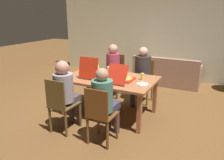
% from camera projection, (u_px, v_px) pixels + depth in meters
% --- Properties ---
extents(ground_plane, '(20.00, 20.00, 0.00)m').
position_uv_depth(ground_plane, '(110.00, 113.00, 4.51)').
color(ground_plane, brown).
extents(back_wall, '(6.57, 0.12, 2.67)m').
position_uv_depth(back_wall, '(156.00, 34.00, 6.77)').
color(back_wall, beige).
rests_on(back_wall, ground).
extents(dining_table, '(1.76, 1.10, 0.75)m').
position_uv_depth(dining_table, '(110.00, 82.00, 4.31)').
color(dining_table, '#9B5D3A').
rests_on(dining_table, ground).
extents(chair_0, '(0.39, 0.46, 0.95)m').
position_uv_depth(chair_0, '(61.00, 104.00, 3.68)').
color(chair_0, brown).
rests_on(chair_0, ground).
extents(person_0, '(0.33, 0.50, 1.22)m').
position_uv_depth(person_0, '(65.00, 89.00, 3.74)').
color(person_0, '#423639').
rests_on(person_0, ground).
extents(chair_1, '(0.42, 0.40, 0.95)m').
position_uv_depth(chair_1, '(144.00, 78.00, 5.03)').
color(chair_1, brown).
rests_on(chair_1, ground).
extents(person_1, '(0.35, 0.56, 1.25)m').
position_uv_depth(person_1, '(142.00, 71.00, 4.85)').
color(person_1, '#2B2F3E').
rests_on(person_1, ground).
extents(chair_2, '(0.43, 0.41, 1.00)m').
position_uv_depth(chair_2, '(115.00, 74.00, 5.41)').
color(chair_2, brown).
rests_on(chair_2, ground).
extents(person_2, '(0.32, 0.55, 1.26)m').
position_uv_depth(person_2, '(112.00, 67.00, 5.22)').
color(person_2, '#3A3A4E').
rests_on(person_2, ground).
extents(chair_3, '(0.40, 0.39, 0.92)m').
position_uv_depth(chair_3, '(100.00, 114.00, 3.33)').
color(chair_3, brown).
rests_on(chair_3, ground).
extents(person_3, '(0.32, 0.55, 1.19)m').
position_uv_depth(person_3, '(104.00, 99.00, 3.40)').
color(person_3, '#312F45').
rests_on(person_3, ground).
extents(pizza_box_0, '(0.40, 0.48, 0.42)m').
position_uv_depth(pizza_box_0, '(94.00, 74.00, 4.33)').
color(pizza_box_0, red).
rests_on(pizza_box_0, dining_table).
extents(pizza_box_1, '(0.37, 0.57, 0.34)m').
position_uv_depth(pizza_box_1, '(122.00, 78.00, 4.10)').
color(pizza_box_1, '#AD2010').
rests_on(pizza_box_1, dining_table).
extents(plate_0, '(0.25, 0.25, 0.03)m').
position_uv_depth(plate_0, '(89.00, 70.00, 4.81)').
color(plate_0, white).
rests_on(plate_0, dining_table).
extents(plate_1, '(0.21, 0.21, 0.01)m').
position_uv_depth(plate_1, '(142.00, 84.00, 3.90)').
color(plate_1, white).
rests_on(plate_1, dining_table).
extents(plate_2, '(0.22, 0.22, 0.03)m').
position_uv_depth(plate_2, '(122.00, 73.00, 4.56)').
color(plate_2, white).
rests_on(plate_2, dining_table).
extents(drinking_glass_0, '(0.07, 0.07, 0.15)m').
position_uv_depth(drinking_glass_0, '(97.00, 68.00, 4.71)').
color(drinking_glass_0, '#DCCD5F').
rests_on(drinking_glass_0, dining_table).
extents(drinking_glass_1, '(0.06, 0.06, 0.13)m').
position_uv_depth(drinking_glass_1, '(143.00, 77.00, 4.13)').
color(drinking_glass_1, '#DBCE5D').
rests_on(drinking_glass_1, dining_table).
extents(drinking_glass_2, '(0.07, 0.07, 0.14)m').
position_uv_depth(drinking_glass_2, '(109.00, 70.00, 4.59)').
color(drinking_glass_2, silver).
rests_on(drinking_glass_2, dining_table).
extents(couch, '(1.80, 0.78, 0.80)m').
position_uv_depth(couch, '(166.00, 75.00, 6.29)').
color(couch, '#966E59').
rests_on(couch, ground).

